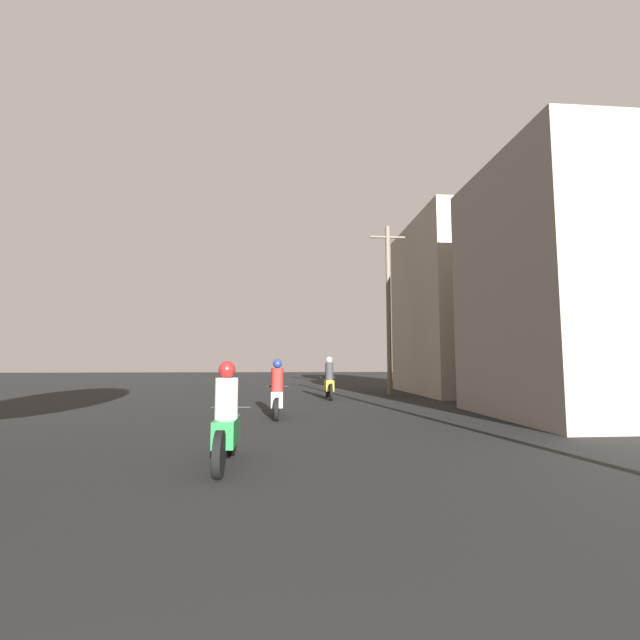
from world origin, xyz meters
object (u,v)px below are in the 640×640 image
object	(u,v)px
utility_pole_far	(389,306)
motorcycle_yellow	(329,382)
motorcycle_green	(227,423)
building_right_near	(590,288)
motorcycle_silver	(277,394)
building_right_far	(460,308)

from	to	relation	value
utility_pole_far	motorcycle_yellow	bearing A→B (deg)	-150.97
motorcycle_green	building_right_near	size ratio (longest dim) A/B	0.29
motorcycle_silver	utility_pole_far	bearing A→B (deg)	61.06
motorcycle_yellow	motorcycle_silver	bearing A→B (deg)	-103.17
building_right_near	utility_pole_far	world-z (taller)	utility_pole_far
motorcycle_green	utility_pole_far	xyz separation A→B (m)	(5.42, 12.17, 3.35)
motorcycle_green	motorcycle_yellow	xyz separation A→B (m)	(2.59, 10.60, 0.06)
motorcycle_green	building_right_near	bearing A→B (deg)	24.90
motorcycle_silver	motorcycle_yellow	bearing A→B (deg)	75.61
building_right_far	utility_pole_far	size ratio (longest dim) A/B	1.06
building_right_near	building_right_far	world-z (taller)	building_right_far
building_right_near	utility_pole_far	size ratio (longest dim) A/B	0.91
motorcycle_silver	building_right_far	size ratio (longest dim) A/B	0.24
motorcycle_silver	building_right_far	distance (m)	12.10
motorcycle_yellow	motorcycle_green	bearing A→B (deg)	-97.16
building_right_near	building_right_far	bearing A→B (deg)	89.42
motorcycle_green	utility_pole_far	world-z (taller)	utility_pole_far
building_right_near	building_right_far	xyz separation A→B (m)	(0.09, 8.69, 0.57)
motorcycle_green	motorcycle_yellow	size ratio (longest dim) A/B	0.98
motorcycle_green	building_right_far	bearing A→B (deg)	53.99
motorcycle_silver	utility_pole_far	xyz separation A→B (m)	(4.78, 7.01, 3.33)
motorcycle_green	building_right_far	distance (m)	16.33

